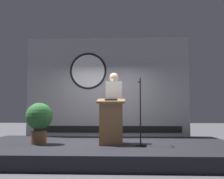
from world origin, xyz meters
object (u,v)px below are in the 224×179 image
microphone_stand (140,122)px  potted_plant (39,119)px  speaker_person (114,107)px  podium (111,122)px

microphone_stand → potted_plant: microphone_stand is taller
microphone_stand → potted_plant: size_ratio=1.58×
speaker_person → podium: bearing=-95.4°
podium → microphone_stand: bearing=-9.3°
microphone_stand → speaker_person: bearing=136.3°
potted_plant → microphone_stand: bearing=-4.6°
podium → speaker_person: bearing=84.6°
speaker_person → potted_plant: (-1.75, -0.40, -0.30)m
podium → potted_plant: bearing=177.2°
podium → speaker_person: speaker_person is taller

